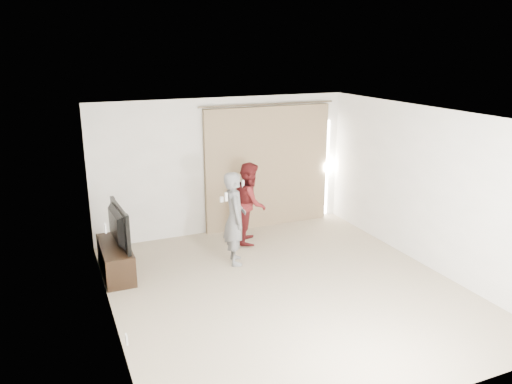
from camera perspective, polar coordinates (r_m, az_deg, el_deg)
floor at (r=7.63m, az=3.52°, el=-11.02°), size 5.50×5.50×0.00m
wall_back at (r=9.57m, az=-3.72°, el=2.99°), size 5.00×0.04×2.60m
wall_left at (r=6.46m, az=-16.60°, el=-4.32°), size 0.04×5.50×2.60m
ceiling at (r=6.84m, az=3.90°, el=8.72°), size 5.00×5.50×0.01m
curtain at (r=9.86m, az=1.44°, el=2.84°), size 2.80×0.11×2.46m
tv_console at (r=8.31m, az=-15.74°, el=-7.42°), size 0.44×1.26×0.49m
tv at (r=8.10m, az=-16.04°, el=-3.75°), size 0.22×1.13×0.64m
scratching_post at (r=8.85m, az=-15.13°, el=-6.37°), size 0.32×0.32×0.43m
person_man at (r=8.21m, az=-2.44°, el=-3.01°), size 0.49×0.64×1.57m
person_woman at (r=9.12m, az=-0.67°, el=-1.22°), size 0.82×0.90×1.50m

